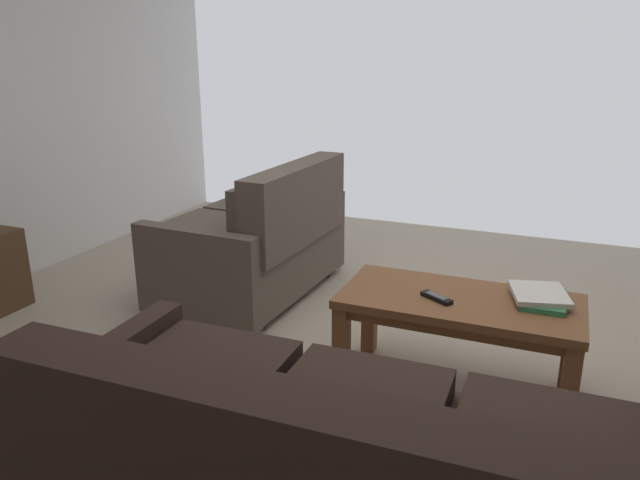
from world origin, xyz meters
The scene contains 5 objects.
ground_plane centered at (0.00, 0.00, 0.00)m, with size 5.78×5.55×0.01m, color tan.
loveseat_near centered at (1.12, -0.75, 0.37)m, with size 0.88×1.32×0.88m.
coffee_table centered at (-0.28, -0.06, 0.40)m, with size 1.08×0.52×0.47m.
book_stack centered at (-0.63, -0.15, 0.50)m, with size 0.29×0.32×0.05m.
tv_remote centered at (-0.19, 0.01, 0.48)m, with size 0.16×0.12×0.02m.
Camera 1 is at (-0.66, 2.52, 1.55)m, focal length 33.86 mm.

